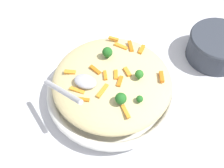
{
  "coord_description": "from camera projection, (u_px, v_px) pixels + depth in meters",
  "views": [
    {
      "loc": [
        -0.16,
        0.37,
        0.62
      ],
      "look_at": [
        0.0,
        0.0,
        0.06
      ],
      "focal_mm": 43.23,
      "sensor_mm": 36.0,
      "label": 1
    }
  ],
  "objects": [
    {
      "name": "carrot_piece_11",
      "position": [
        115.0,
        75.0,
        0.65
      ],
      "size": [
        0.02,
        0.03,
        0.01
      ],
      "primitive_type": "cube",
      "rotation": [
        0.0,
        0.0,
        5.15
      ],
      "color": "orange",
      "rests_on": "pasta_mound"
    },
    {
      "name": "carrot_piece_14",
      "position": [
        114.0,
        39.0,
        0.73
      ],
      "size": [
        0.03,
        0.01,
        0.01
      ],
      "primitive_type": "cube",
      "rotation": [
        0.0,
        0.0,
        3.21
      ],
      "color": "orange",
      "rests_on": "pasta_mound"
    },
    {
      "name": "carrot_piece_0",
      "position": [
        103.0,
        91.0,
        0.63
      ],
      "size": [
        0.01,
        0.04,
        0.01
      ],
      "primitive_type": "cube",
      "rotation": [
        0.0,
        0.0,
        1.43
      ],
      "color": "orange",
      "rests_on": "pasta_mound"
    },
    {
      "name": "carrot_piece_2",
      "position": [
        162.0,
        77.0,
        0.65
      ],
      "size": [
        0.02,
        0.03,
        0.01
      ],
      "primitive_type": "cube",
      "rotation": [
        0.0,
        0.0,
        5.14
      ],
      "color": "orange",
      "rests_on": "pasta_mound"
    },
    {
      "name": "broccoli_floret_0",
      "position": [
        121.0,
        99.0,
        0.6
      ],
      "size": [
        0.03,
        0.03,
        0.03
      ],
      "color": "#205B1C",
      "rests_on": "pasta_mound"
    },
    {
      "name": "carrot_piece_8",
      "position": [
        131.0,
        46.0,
        0.71
      ],
      "size": [
        0.03,
        0.04,
        0.01
      ],
      "primitive_type": "cube",
      "rotation": [
        0.0,
        0.0,
        5.28
      ],
      "color": "orange",
      "rests_on": "pasta_mound"
    },
    {
      "name": "ground_plane",
      "position": [
        112.0,
        98.0,
        0.74
      ],
      "size": [
        2.4,
        2.4,
        0.0
      ],
      "primitive_type": "plane",
      "color": "silver"
    },
    {
      "name": "serving_spoon",
      "position": [
        78.0,
        85.0,
        0.62
      ],
      "size": [
        0.13,
        0.11,
        0.07
      ],
      "color": "#B7B7BC",
      "rests_on": "pasta_mound"
    },
    {
      "name": "carrot_piece_13",
      "position": [
        95.0,
        70.0,
        0.66
      ],
      "size": [
        0.03,
        0.02,
        0.01
      ],
      "primitive_type": "cube",
      "rotation": [
        0.0,
        0.0,
        2.78
      ],
      "color": "orange",
      "rests_on": "pasta_mound"
    },
    {
      "name": "companion_bowl",
      "position": [
        217.0,
        46.0,
        0.79
      ],
      "size": [
        0.17,
        0.17,
        0.08
      ],
      "color": "#333842",
      "rests_on": "ground_plane"
    },
    {
      "name": "broccoli_floret_2",
      "position": [
        107.0,
        52.0,
        0.67
      ],
      "size": [
        0.03,
        0.03,
        0.03
      ],
      "color": "#205B1C",
      "rests_on": "pasta_mound"
    },
    {
      "name": "carrot_piece_1",
      "position": [
        121.0,
        46.0,
        0.71
      ],
      "size": [
        0.04,
        0.01,
        0.01
      ],
      "primitive_type": "cube",
      "rotation": [
        0.0,
        0.0,
        6.17
      ],
      "color": "orange",
      "rests_on": "pasta_mound"
    },
    {
      "name": "carrot_piece_9",
      "position": [
        77.0,
        90.0,
        0.63
      ],
      "size": [
        0.04,
        0.01,
        0.01
      ],
      "primitive_type": "cube",
      "rotation": [
        0.0,
        0.0,
        3.16
      ],
      "color": "orange",
      "rests_on": "pasta_mound"
    },
    {
      "name": "pasta_mound",
      "position": [
        112.0,
        81.0,
        0.68
      ],
      "size": [
        0.3,
        0.3,
        0.06
      ],
      "primitive_type": "ellipsoid",
      "color": "#DBC689",
      "rests_on": "serving_bowl"
    },
    {
      "name": "carrot_piece_3",
      "position": [
        105.0,
        75.0,
        0.65
      ],
      "size": [
        0.02,
        0.03,
        0.01
      ],
      "primitive_type": "cube",
      "rotation": [
        0.0,
        0.0,
        2.12
      ],
      "color": "orange",
      "rests_on": "pasta_mound"
    },
    {
      "name": "carrot_piece_10",
      "position": [
        70.0,
        72.0,
        0.66
      ],
      "size": [
        0.03,
        0.02,
        0.01
      ],
      "primitive_type": "cube",
      "rotation": [
        0.0,
        0.0,
        3.44
      ],
      "color": "orange",
      "rests_on": "pasta_mound"
    },
    {
      "name": "broccoli_floret_3",
      "position": [
        139.0,
        74.0,
        0.64
      ],
      "size": [
        0.02,
        0.02,
        0.03
      ],
      "color": "#296820",
      "rests_on": "pasta_mound"
    },
    {
      "name": "broccoli_floret_1",
      "position": [
        140.0,
        99.0,
        0.61
      ],
      "size": [
        0.02,
        0.02,
        0.02
      ],
      "color": "#205B1C",
      "rests_on": "pasta_mound"
    },
    {
      "name": "carrot_piece_5",
      "position": [
        142.0,
        49.0,
        0.71
      ],
      "size": [
        0.01,
        0.03,
        0.01
      ],
      "primitive_type": "cube",
      "rotation": [
        0.0,
        0.0,
        4.71
      ],
      "color": "orange",
      "rests_on": "pasta_mound"
    },
    {
      "name": "carrot_piece_12",
      "position": [
        126.0,
        111.0,
        0.6
      ],
      "size": [
        0.03,
        0.03,
        0.01
      ],
      "primitive_type": "cube",
      "rotation": [
        0.0,
        0.0,
        2.4
      ],
      "color": "orange",
      "rests_on": "pasta_mound"
    },
    {
      "name": "carrot_piece_6",
      "position": [
        120.0,
        81.0,
        0.64
      ],
      "size": [
        0.01,
        0.03,
        0.01
      ],
      "primitive_type": "cube",
      "rotation": [
        0.0,
        0.0,
        1.71
      ],
      "color": "orange",
      "rests_on": "pasta_mound"
    },
    {
      "name": "serving_bowl",
      "position": [
        112.0,
        92.0,
        0.72
      ],
      "size": [
        0.34,
        0.34,
        0.05
      ],
      "color": "white",
      "rests_on": "ground_plane"
    },
    {
      "name": "carrot_piece_7",
      "position": [
        83.0,
        99.0,
        0.62
      ],
      "size": [
        0.03,
        0.02,
        0.01
      ],
      "primitive_type": "cube",
      "rotation": [
        0.0,
        0.0,
        3.4
      ],
      "color": "orange",
      "rests_on": "pasta_mound"
    },
    {
      "name": "carrot_piece_4",
      "position": [
        127.0,
        72.0,
        0.66
      ],
      "size": [
        0.03,
        0.03,
        0.01
      ],
      "primitive_type": "cube",
      "rotation": [
        0.0,
        0.0,
        5.55
      ],
      "color": "orange",
      "rests_on": "pasta_mound"
    }
  ]
}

